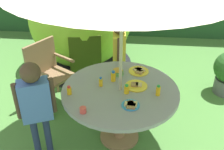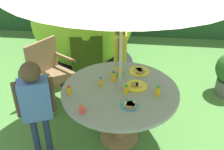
{
  "view_description": "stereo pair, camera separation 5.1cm",
  "coord_description": "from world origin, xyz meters",
  "px_view_note": "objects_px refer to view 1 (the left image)",
  "views": [
    {
      "loc": [
        0.16,
        -2.56,
        2.5
      ],
      "look_at": [
        -0.1,
        0.06,
        0.89
      ],
      "focal_mm": 43.77,
      "sensor_mm": 36.0,
      "label": 1
    },
    {
      "loc": [
        0.21,
        -2.55,
        2.5
      ],
      "look_at": [
        -0.1,
        0.06,
        0.89
      ],
      "focal_mm": 43.77,
      "sensor_mm": 36.0,
      "label": 2
    }
  ],
  "objects_px": {
    "garden_table": "(120,98)",
    "child_in_blue_shirt": "(35,100)",
    "juice_bottle_near_left": "(69,90)",
    "juice_bottle_far_right": "(127,89)",
    "juice_bottle_center_front": "(101,82)",
    "plate_far_left": "(139,71)",
    "juice_bottle_center_back": "(113,76)",
    "cup_near": "(83,110)",
    "snack_bowl": "(118,72)",
    "plate_back_edge": "(131,105)",
    "plate_mid_left": "(136,85)",
    "child_in_yellow_shirt": "(119,49)",
    "wooden_chair": "(47,70)",
    "juice_bottle_near_right": "(158,91)",
    "dome_tent": "(81,20)"
  },
  "relations": [
    {
      "from": "juice_bottle_near_right",
      "to": "cup_near",
      "type": "relative_size",
      "value": 1.86
    },
    {
      "from": "garden_table",
      "to": "cup_near",
      "type": "distance_m",
      "value": 0.58
    },
    {
      "from": "plate_far_left",
      "to": "juice_bottle_near_right",
      "type": "xyz_separation_m",
      "value": [
        0.22,
        -0.49,
        0.05
      ]
    },
    {
      "from": "juice_bottle_near_left",
      "to": "juice_bottle_center_front",
      "type": "xyz_separation_m",
      "value": [
        0.33,
        0.2,
        0.01
      ]
    },
    {
      "from": "garden_table",
      "to": "child_in_blue_shirt",
      "type": "height_order",
      "value": "child_in_blue_shirt"
    },
    {
      "from": "juice_bottle_near_left",
      "to": "child_in_blue_shirt",
      "type": "bearing_deg",
      "value": -145.6
    },
    {
      "from": "juice_bottle_near_right",
      "to": "juice_bottle_center_back",
      "type": "height_order",
      "value": "juice_bottle_center_back"
    },
    {
      "from": "child_in_yellow_shirt",
      "to": "juice_bottle_near_left",
      "type": "bearing_deg",
      "value": -28.7
    },
    {
      "from": "juice_bottle_near_left",
      "to": "juice_bottle_far_right",
      "type": "height_order",
      "value": "juice_bottle_far_right"
    },
    {
      "from": "garden_table",
      "to": "wooden_chair",
      "type": "height_order",
      "value": "wooden_chair"
    },
    {
      "from": "snack_bowl",
      "to": "child_in_blue_shirt",
      "type": "bearing_deg",
      "value": -139.55
    },
    {
      "from": "juice_bottle_center_front",
      "to": "plate_far_left",
      "type": "bearing_deg",
      "value": 40.08
    },
    {
      "from": "garden_table",
      "to": "juice_bottle_center_back",
      "type": "xyz_separation_m",
      "value": [
        -0.1,
        0.18,
        0.18
      ]
    },
    {
      "from": "child_in_blue_shirt",
      "to": "juice_bottle_center_front",
      "type": "xyz_separation_m",
      "value": [
        0.64,
        0.41,
        0.01
      ]
    },
    {
      "from": "plate_back_edge",
      "to": "plate_far_left",
      "type": "height_order",
      "value": "same"
    },
    {
      "from": "juice_bottle_near_right",
      "to": "juice_bottle_near_left",
      "type": "bearing_deg",
      "value": -175.49
    },
    {
      "from": "juice_bottle_center_back",
      "to": "cup_near",
      "type": "height_order",
      "value": "juice_bottle_center_back"
    },
    {
      "from": "garden_table",
      "to": "cup_near",
      "type": "relative_size",
      "value": 19.7
    },
    {
      "from": "cup_near",
      "to": "juice_bottle_far_right",
      "type": "bearing_deg",
      "value": 42.48
    },
    {
      "from": "juice_bottle_center_back",
      "to": "cup_near",
      "type": "distance_m",
      "value": 0.67
    },
    {
      "from": "juice_bottle_far_right",
      "to": "garden_table",
      "type": "bearing_deg",
      "value": 139.99
    },
    {
      "from": "plate_mid_left",
      "to": "snack_bowl",
      "type": "bearing_deg",
      "value": 133.51
    },
    {
      "from": "plate_back_edge",
      "to": "juice_bottle_center_front",
      "type": "distance_m",
      "value": 0.5
    },
    {
      "from": "plate_far_left",
      "to": "juice_bottle_center_back",
      "type": "distance_m",
      "value": 0.39
    },
    {
      "from": "juice_bottle_near_right",
      "to": "dome_tent",
      "type": "bearing_deg",
      "value": 122.31
    },
    {
      "from": "plate_far_left",
      "to": "juice_bottle_near_left",
      "type": "xyz_separation_m",
      "value": [
        -0.76,
        -0.56,
        0.04
      ]
    },
    {
      "from": "garden_table",
      "to": "plate_mid_left",
      "type": "bearing_deg",
      "value": 25.02
    },
    {
      "from": "juice_bottle_far_right",
      "to": "child_in_yellow_shirt",
      "type": "bearing_deg",
      "value": 99.04
    },
    {
      "from": "juice_bottle_near_left",
      "to": "cup_near",
      "type": "height_order",
      "value": "juice_bottle_near_left"
    },
    {
      "from": "child_in_blue_shirt",
      "to": "snack_bowl",
      "type": "bearing_deg",
      "value": 18.04
    },
    {
      "from": "garden_table",
      "to": "snack_bowl",
      "type": "distance_m",
      "value": 0.37
    },
    {
      "from": "child_in_blue_shirt",
      "to": "plate_back_edge",
      "type": "height_order",
      "value": "child_in_blue_shirt"
    },
    {
      "from": "snack_bowl",
      "to": "juice_bottle_center_back",
      "type": "xyz_separation_m",
      "value": [
        -0.04,
        -0.16,
        0.03
      ]
    },
    {
      "from": "plate_back_edge",
      "to": "plate_mid_left",
      "type": "bearing_deg",
      "value": 82.34
    },
    {
      "from": "child_in_blue_shirt",
      "to": "juice_bottle_center_front",
      "type": "height_order",
      "value": "child_in_blue_shirt"
    },
    {
      "from": "child_in_yellow_shirt",
      "to": "plate_back_edge",
      "type": "height_order",
      "value": "child_in_yellow_shirt"
    },
    {
      "from": "wooden_chair",
      "to": "juice_bottle_far_right",
      "type": "height_order",
      "value": "wooden_chair"
    },
    {
      "from": "dome_tent",
      "to": "plate_mid_left",
      "type": "distance_m",
      "value": 2.08
    },
    {
      "from": "garden_table",
      "to": "juice_bottle_near_right",
      "type": "bearing_deg",
      "value": -9.09
    },
    {
      "from": "wooden_chair",
      "to": "juice_bottle_near_left",
      "type": "distance_m",
      "value": 0.99
    },
    {
      "from": "child_in_yellow_shirt",
      "to": "juice_bottle_near_right",
      "type": "height_order",
      "value": "child_in_yellow_shirt"
    },
    {
      "from": "snack_bowl",
      "to": "juice_bottle_near_right",
      "type": "height_order",
      "value": "juice_bottle_near_right"
    },
    {
      "from": "snack_bowl",
      "to": "juice_bottle_center_front",
      "type": "distance_m",
      "value": 0.33
    },
    {
      "from": "snack_bowl",
      "to": "juice_bottle_center_back",
      "type": "bearing_deg",
      "value": -104.55
    },
    {
      "from": "child_in_yellow_shirt",
      "to": "snack_bowl",
      "type": "relative_size",
      "value": 8.37
    },
    {
      "from": "garden_table",
      "to": "plate_back_edge",
      "type": "distance_m",
      "value": 0.35
    },
    {
      "from": "snack_bowl",
      "to": "juice_bottle_near_right",
      "type": "bearing_deg",
      "value": -40.14
    },
    {
      "from": "child_in_blue_shirt",
      "to": "child_in_yellow_shirt",
      "type": "bearing_deg",
      "value": 36.42
    },
    {
      "from": "juice_bottle_center_back",
      "to": "dome_tent",
      "type": "bearing_deg",
      "value": 112.89
    },
    {
      "from": "juice_bottle_center_back",
      "to": "juice_bottle_near_left",
      "type": "bearing_deg",
      "value": -145.11
    }
  ]
}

